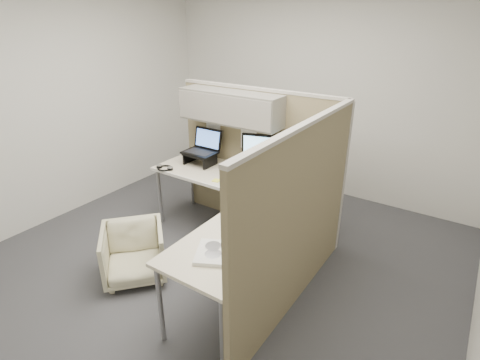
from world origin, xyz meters
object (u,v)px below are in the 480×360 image
Objects in this scene: keyboard at (253,187)px; monitor_left at (262,152)px; desk at (235,200)px; office_chair at (134,251)px.

monitor_left is at bearing 99.59° from keyboard.
desk is 4.26× the size of keyboard.
office_chair is 1.24× the size of monitor_left.
monitor_left reaches higher than desk.
office_chair is 1.31m from keyboard.
desk is 1.07m from office_chair.
keyboard is (0.08, -0.30, -0.26)m from monitor_left.
office_chair is at bearing -130.57° from desk.
office_chair is 1.23× the size of keyboard.
keyboard is at bearing 81.48° from desk.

